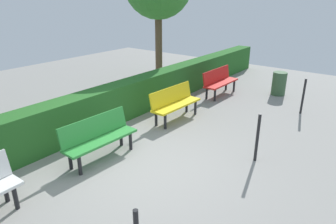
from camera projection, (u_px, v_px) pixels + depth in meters
name	position (u px, v px, depth m)	size (l,w,h in m)	color
ground_plane	(136.00, 166.00, 5.87)	(20.23, 20.23, 0.00)	gray
bench_red	(219.00, 81.00, 9.88)	(1.60, 0.48, 0.86)	red
bench_yellow	(175.00, 102.00, 7.91)	(1.61, 0.53, 0.86)	yellow
bench_green	(99.00, 136.00, 6.00)	(1.59, 0.53, 0.86)	#2D8C38
hedge_row	(109.00, 105.00, 7.68)	(16.23, 0.56, 0.97)	#266023
railing_post_near	(303.00, 96.00, 8.29)	(0.06, 0.06, 1.00)	black
railing_post_mid	(257.00, 138.00, 5.88)	(0.06, 0.06, 1.00)	black
trash_bin	(279.00, 84.00, 9.93)	(0.45, 0.45, 0.76)	#385938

